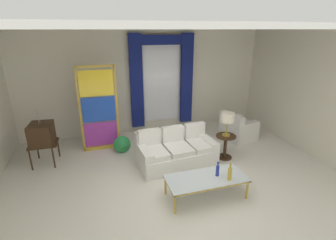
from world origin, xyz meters
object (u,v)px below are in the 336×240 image
couch_white_long (175,151)px  coffee_table (206,179)px  bottle_blue_decanter (218,170)px  vintage_tv (42,135)px  peacock_figurine (123,146)px  armchair_white (237,129)px  stained_glass_divider (99,111)px  round_side_table (225,145)px  bottle_crystal_tall (230,173)px  table_lamp_brass (228,119)px

couch_white_long → coffee_table: size_ratio=1.22×
couch_white_long → bottle_blue_decanter: 1.45m
vintage_tv → peacock_figurine: bearing=-1.6°
bottle_blue_decanter → armchair_white: (1.78, 2.18, -0.24)m
bottle_blue_decanter → vintage_tv: vintage_tv is taller
couch_white_long → stained_glass_divider: bearing=142.5°
armchair_white → stained_glass_divider: (-3.76, 0.45, 0.77)m
peacock_figurine → armchair_white: bearing=-0.5°
armchair_white → round_side_table: (-0.90, -0.92, 0.07)m
armchair_white → bottle_blue_decanter: bearing=-129.2°
couch_white_long → round_side_table: 1.25m
coffee_table → round_side_table: 1.67m
couch_white_long → armchair_white: size_ratio=1.86×
bottle_crystal_tall → peacock_figurine: size_ratio=0.56×
round_side_table → table_lamp_brass: (0.00, -0.00, 0.67)m
bottle_crystal_tall → table_lamp_brass: size_ratio=0.59×
round_side_table → table_lamp_brass: 0.67m
coffee_table → vintage_tv: bearing=143.7°
coffee_table → stained_glass_divider: bearing=123.7°
couch_white_long → bottle_blue_decanter: (0.36, -1.39, 0.22)m
round_side_table → vintage_tv: bearing=166.5°
couch_white_long → table_lamp_brass: 1.44m
stained_glass_divider → bottle_crystal_tall: bearing=-52.9°
bottle_crystal_tall → table_lamp_brass: table_lamp_brass is taller
vintage_tv → table_lamp_brass: bearing=-13.5°
table_lamp_brass → round_side_table: bearing=90.0°
vintage_tv → stained_glass_divider: stained_glass_divider is taller
bottle_crystal_tall → round_side_table: (0.73, 1.44, -0.19)m
coffee_table → stained_glass_divider: 3.24m
coffee_table → bottle_crystal_tall: bottle_crystal_tall is taller
armchair_white → table_lamp_brass: table_lamp_brass is taller
coffee_table → round_side_table: (1.10, 1.26, -0.02)m
couch_white_long → stained_glass_divider: 2.17m
bottle_blue_decanter → table_lamp_brass: table_lamp_brass is taller
bottle_blue_decanter → armchair_white: bearing=50.8°
bottle_blue_decanter → couch_white_long: bearing=104.4°
bottle_crystal_tall → vintage_tv: 4.23m
coffee_table → peacock_figurine: (-1.27, 2.21, -0.16)m
table_lamp_brass → bottle_blue_decanter: bearing=-124.9°
coffee_table → bottle_crystal_tall: (0.37, -0.18, 0.17)m
round_side_table → table_lamp_brass: table_lamp_brass is taller
couch_white_long → peacock_figurine: size_ratio=3.03×
table_lamp_brass → armchair_white: bearing=45.6°
coffee_table → table_lamp_brass: table_lamp_brass is taller
couch_white_long → bottle_crystal_tall: bearing=-72.1°
armchair_white → round_side_table: 1.29m
round_side_table → couch_white_long: bearing=173.9°
coffee_table → peacock_figurine: size_ratio=2.49×
vintage_tv → stained_glass_divider: size_ratio=0.61×
coffee_table → bottle_blue_decanter: 0.27m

